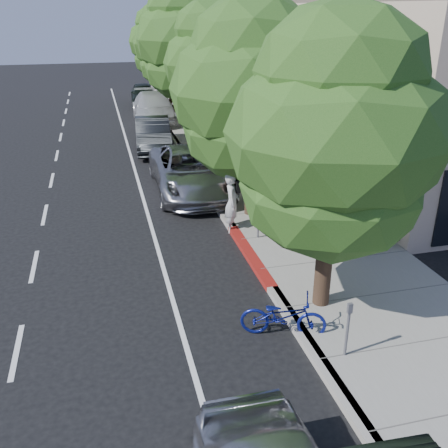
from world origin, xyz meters
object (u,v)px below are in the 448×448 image
object	(u,v)px
street_tree_5	(158,43)
white_pickup	(154,108)
cyclist	(232,203)
bicycle	(283,316)
dark_sedan	(153,134)
dark_suv_far	(143,94)
street_tree_1	(253,92)
street_tree_3	(186,41)
street_tree_2	(211,66)
pedestrian	(289,158)
street_tree_0	(335,138)
street_tree_4	(170,45)
silver_suv	(191,171)

from	to	relation	value
street_tree_5	white_pickup	bearing A→B (deg)	-100.66
cyclist	bicycle	distance (m)	5.87
dark_sedan	dark_suv_far	bearing A→B (deg)	90.48
street_tree_1	street_tree_3	distance (m)	12.03
street_tree_1	street_tree_2	world-z (taller)	street_tree_1
white_pickup	pedestrian	world-z (taller)	white_pickup
street_tree_0	dark_sedan	xyz separation A→B (m)	(-2.24, 15.92, -3.47)
street_tree_4	street_tree_2	bearing A→B (deg)	-90.00
street_tree_0	pedestrian	size ratio (longest dim) A/B	4.46
street_tree_5	bicycle	distance (m)	31.11
street_tree_4	street_tree_5	world-z (taller)	street_tree_4
street_tree_1	cyclist	size ratio (longest dim) A/B	3.68
street_tree_1	pedestrian	size ratio (longest dim) A/B	4.63
street_tree_0	bicycle	xyz separation A→B (m)	(-1.30, -0.83, -3.77)
dark_suv_far	street_tree_1	bearing A→B (deg)	-82.94
cyclist	street_tree_2	bearing A→B (deg)	9.54
dark_suv_far	pedestrian	size ratio (longest dim) A/B	2.86
street_tree_4	white_pickup	world-z (taller)	street_tree_4
white_pickup	dark_suv_far	distance (m)	6.88
street_tree_2	street_tree_5	size ratio (longest dim) A/B	1.02
silver_suv	dark_suv_far	distance (m)	20.32
silver_suv	white_pickup	world-z (taller)	white_pickup
white_pickup	dark_suv_far	world-z (taller)	white_pickup
street_tree_2	cyclist	world-z (taller)	street_tree_2
dark_sedan	street_tree_4	bearing A→B (deg)	78.54
street_tree_3	dark_sedan	xyz separation A→B (m)	(-2.24, -2.08, -4.38)
bicycle	dark_suv_far	bearing A→B (deg)	20.90
cyclist	street_tree_1	bearing A→B (deg)	-25.83
street_tree_4	street_tree_5	bearing A→B (deg)	90.00
street_tree_0	pedestrian	distance (m)	10.58
street_tree_3	white_pickup	size ratio (longest dim) A/B	1.33
street_tree_5	dark_sedan	world-z (taller)	street_tree_5
bicycle	white_pickup	xyz separation A→B (m)	(-0.10, 23.39, 0.42)
street_tree_5	dark_suv_far	bearing A→B (deg)	-158.28
white_pickup	dark_suv_far	bearing A→B (deg)	92.49
street_tree_3	silver_suv	world-z (taller)	street_tree_3
street_tree_1	white_pickup	bearing A→B (deg)	94.83
street_tree_2	white_pickup	bearing A→B (deg)	97.55
street_tree_3	pedestrian	xyz separation A→B (m)	(2.81, -8.36, -4.25)
cyclist	silver_suv	bearing A→B (deg)	25.34
silver_suv	street_tree_3	bearing A→B (deg)	81.13
dark_suv_far	pedestrian	distance (m)	20.24
street_tree_1	street_tree_4	world-z (taller)	street_tree_4
street_tree_4	dark_suv_far	bearing A→B (deg)	104.43
street_tree_3	street_tree_1	bearing A→B (deg)	-90.00
street_tree_4	dark_sedan	size ratio (longest dim) A/B	1.54
street_tree_0	street_tree_2	size ratio (longest dim) A/B	0.98
cyclist	silver_suv	distance (m)	4.17
bicycle	cyclist	bearing A→B (deg)	17.09
white_pickup	pedestrian	distance (m)	13.59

